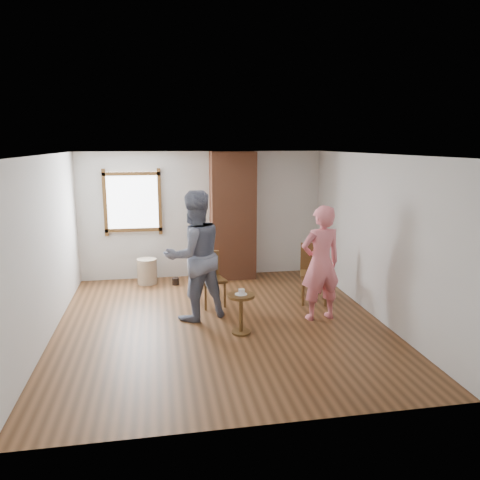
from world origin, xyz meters
The scene contains 12 objects.
ground centered at (0.00, 0.00, 0.00)m, with size 5.50×5.50×0.00m, color brown.
room_shell centered at (-0.06, 0.61, 1.81)m, with size 5.04×5.52×2.62m.
brick_chimney centered at (0.60, 2.50, 1.30)m, with size 0.90×0.50×2.60m, color brown.
stoneware_crock centered at (-1.16, 2.36, 0.25)m, with size 0.39×0.39×0.50m, color tan.
dark_pot centered at (-0.61, 2.17, 0.07)m, with size 0.14×0.14×0.14m, color black.
dining_chair_left centered at (-0.06, 0.90, 0.52)m, with size 0.52×0.52×0.92m.
dining_chair_right centered at (1.77, 0.77, 0.57)m, with size 0.59×0.59×1.03m.
side_table centered at (0.24, -0.44, 0.40)m, with size 0.40×0.40×0.60m.
cake_plate centered at (0.24, -0.44, 0.60)m, with size 0.18×0.18×0.01m, color white.
cake_slice centered at (0.25, -0.44, 0.64)m, with size 0.08×0.07×0.06m, color white.
man centered at (-0.37, 0.32, 1.03)m, with size 1.00×0.78×2.06m, color #131B36.
person_pink centered at (1.58, -0.07, 0.92)m, with size 0.67×0.44×1.83m, color pink.
Camera 1 is at (-0.91, -6.84, 2.77)m, focal length 35.00 mm.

